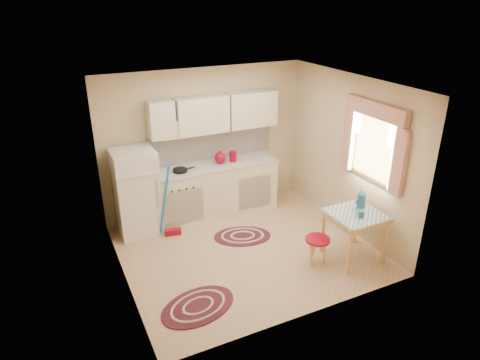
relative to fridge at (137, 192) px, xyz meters
name	(u,v)px	position (x,y,z in m)	size (l,w,h in m)	color
room_shell	(249,144)	(1.47, -1.01, 0.90)	(3.64, 3.60, 2.52)	tan
fridge	(137,192)	(0.00, 0.00, 0.00)	(0.65, 0.60, 1.40)	white
broom	(171,202)	(0.45, -0.35, -0.10)	(0.28, 0.12, 1.20)	blue
base_cabinets	(213,191)	(1.31, 0.05, -0.26)	(2.25, 0.60, 0.88)	silver
countertop	(212,166)	(1.31, 0.05, 0.20)	(2.27, 0.62, 0.04)	beige
frying_pan	(180,170)	(0.73, 0.00, 0.24)	(0.24, 0.24, 0.05)	black
red_kettle	(220,158)	(1.47, 0.05, 0.33)	(0.22, 0.20, 0.22)	maroon
red_canister	(233,157)	(1.70, 0.05, 0.30)	(0.12, 0.12, 0.16)	maroon
table	(353,236)	(2.63, -2.10, -0.34)	(0.72, 0.72, 0.72)	#DFB36F
stool	(317,251)	(2.06, -2.01, -0.49)	(0.35, 0.35, 0.42)	maroon
coffee_pot	(361,198)	(2.81, -1.98, 0.18)	(0.16, 0.13, 0.31)	#2B5F83
mug	(361,214)	(2.62, -2.20, 0.07)	(0.09, 0.09, 0.10)	#2B5F83
rug_center	(243,236)	(1.43, -0.89, -0.69)	(0.91, 0.61, 0.02)	maroon
rug_left	(198,306)	(0.20, -2.15, -0.69)	(1.00, 0.66, 0.02)	maroon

